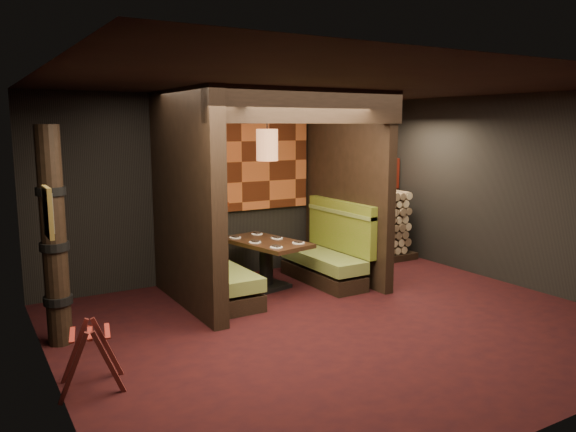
# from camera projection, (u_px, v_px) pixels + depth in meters

# --- Properties ---
(floor) EXTENTS (6.50, 5.50, 0.02)m
(floor) POSITION_uv_depth(u_px,v_px,m) (342.00, 325.00, 6.82)
(floor) COLOR black
(floor) RESTS_ON ground
(ceiling) EXTENTS (6.50, 5.50, 0.02)m
(ceiling) POSITION_uv_depth(u_px,v_px,m) (346.00, 83.00, 6.36)
(ceiling) COLOR black
(ceiling) RESTS_ON ground
(wall_back) EXTENTS (6.50, 0.02, 2.85)m
(wall_back) POSITION_uv_depth(u_px,v_px,m) (241.00, 186.00, 8.94)
(wall_back) COLOR black
(wall_back) RESTS_ON ground
(wall_front) EXTENTS (6.50, 0.02, 2.85)m
(wall_front) POSITION_uv_depth(u_px,v_px,m) (561.00, 254.00, 4.25)
(wall_front) COLOR black
(wall_front) RESTS_ON ground
(wall_left) EXTENTS (0.02, 5.50, 2.85)m
(wall_left) POSITION_uv_depth(u_px,v_px,m) (46.00, 236.00, 4.95)
(wall_left) COLOR black
(wall_left) RESTS_ON ground
(wall_right) EXTENTS (0.02, 5.50, 2.85)m
(wall_right) POSITION_uv_depth(u_px,v_px,m) (524.00, 192.00, 8.24)
(wall_right) COLOR black
(wall_right) RESTS_ON ground
(partition_left) EXTENTS (0.20, 2.20, 2.85)m
(partition_left) POSITION_uv_depth(u_px,v_px,m) (185.00, 200.00, 7.32)
(partition_left) COLOR black
(partition_left) RESTS_ON floor
(partition_right) EXTENTS (0.15, 2.10, 2.85)m
(partition_right) POSITION_uv_depth(u_px,v_px,m) (347.00, 188.00, 8.69)
(partition_right) COLOR black
(partition_right) RESTS_ON floor
(header_beam) EXTENTS (2.85, 0.18, 0.44)m
(header_beam) POSITION_uv_depth(u_px,v_px,m) (311.00, 106.00, 6.98)
(header_beam) COLOR black
(header_beam) RESTS_ON partition_left
(tapa_back_panel) EXTENTS (2.40, 0.06, 1.55)m
(tapa_back_panel) POSITION_uv_depth(u_px,v_px,m) (241.00, 162.00, 8.82)
(tapa_back_panel) COLOR #AA5125
(tapa_back_panel) RESTS_ON wall_back
(tapa_side_panel) EXTENTS (0.04, 1.85, 1.45)m
(tapa_side_panel) POSITION_uv_depth(u_px,v_px,m) (188.00, 166.00, 7.46)
(tapa_side_panel) COLOR #AA5125
(tapa_side_panel) RESTS_ON partition_left
(lacquer_shelf) EXTENTS (0.60, 0.12, 0.07)m
(lacquer_shelf) POSITION_uv_depth(u_px,v_px,m) (209.00, 205.00, 8.58)
(lacquer_shelf) COLOR #561706
(lacquer_shelf) RESTS_ON wall_back
(booth_bench_left) EXTENTS (0.68, 1.60, 1.14)m
(booth_bench_left) POSITION_uv_depth(u_px,v_px,m) (215.00, 272.00, 7.68)
(booth_bench_left) COLOR black
(booth_bench_left) RESTS_ON floor
(booth_bench_right) EXTENTS (0.68, 1.60, 1.14)m
(booth_bench_right) POSITION_uv_depth(u_px,v_px,m) (328.00, 256.00, 8.63)
(booth_bench_right) COLOR black
(booth_bench_right) RESTS_ON floor
(dining_table) EXTENTS (1.00, 1.48, 0.71)m
(dining_table) POSITION_uv_depth(u_px,v_px,m) (266.00, 256.00, 8.28)
(dining_table) COLOR black
(dining_table) RESTS_ON floor
(place_settings) EXTENTS (0.79, 1.18, 0.03)m
(place_settings) POSITION_uv_depth(u_px,v_px,m) (266.00, 240.00, 8.24)
(place_settings) COLOR white
(place_settings) RESTS_ON dining_table
(pendant_lamp) EXTENTS (0.31, 0.31, 0.96)m
(pendant_lamp) POSITION_uv_depth(u_px,v_px,m) (267.00, 145.00, 7.97)
(pendant_lamp) COLOR #A66B43
(pendant_lamp) RESTS_ON ceiling
(framed_picture) EXTENTS (0.05, 0.36, 0.46)m
(framed_picture) POSITION_uv_depth(u_px,v_px,m) (48.00, 212.00, 5.03)
(framed_picture) COLOR olive
(framed_picture) RESTS_ON wall_left
(luggage_rack) EXTENTS (0.66, 0.52, 0.64)m
(luggage_rack) POSITION_uv_depth(u_px,v_px,m) (91.00, 354.00, 5.13)
(luggage_rack) COLOR #4C1815
(luggage_rack) RESTS_ON floor
(totem_column) EXTENTS (0.31, 0.31, 2.40)m
(totem_column) POSITION_uv_depth(u_px,v_px,m) (54.00, 238.00, 6.03)
(totem_column) COLOR black
(totem_column) RESTS_ON floor
(firewood_stack) EXTENTS (1.73, 0.70, 1.22)m
(firewood_stack) POSITION_uv_depth(u_px,v_px,m) (369.00, 227.00, 9.87)
(firewood_stack) COLOR black
(firewood_stack) RESTS_ON floor
(mosaic_header) EXTENTS (1.83, 0.10, 0.56)m
(mosaic_header) POSITION_uv_depth(u_px,v_px,m) (359.00, 175.00, 10.01)
(mosaic_header) COLOR maroon
(mosaic_header) RESTS_ON wall_back
(bay_front_post) EXTENTS (0.08, 0.08, 2.85)m
(bay_front_post) POSITION_uv_depth(u_px,v_px,m) (342.00, 186.00, 8.96)
(bay_front_post) COLOR black
(bay_front_post) RESTS_ON floor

